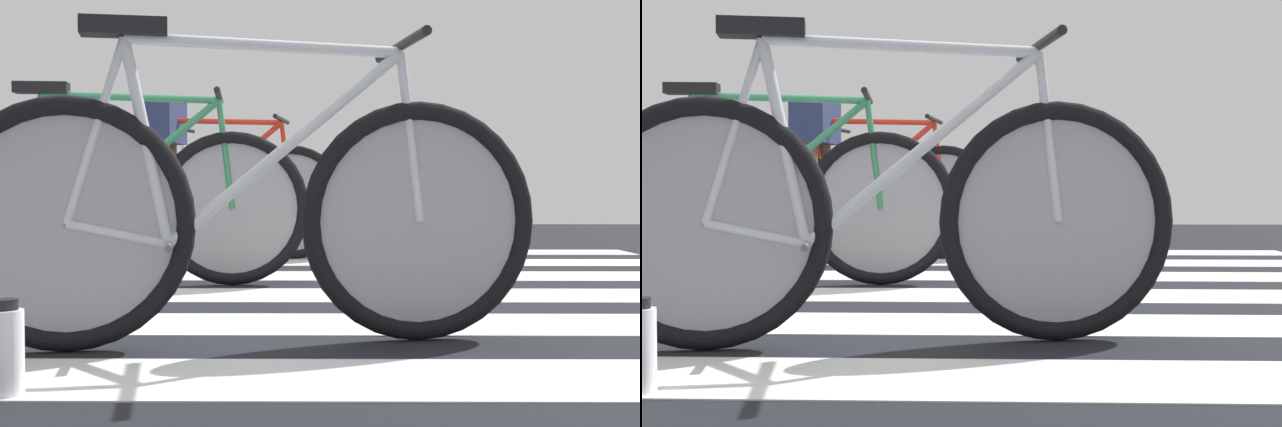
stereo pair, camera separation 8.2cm
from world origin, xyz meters
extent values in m
cube|color=black|center=(0.00, 0.00, 0.01)|extent=(18.00, 14.00, 0.02)
cube|color=silver|center=(0.11, -1.08, 0.02)|extent=(5.20, 0.44, 0.00)
cube|color=silver|center=(0.04, -0.28, 0.02)|extent=(5.20, 0.44, 0.00)
cube|color=silver|center=(-0.14, 0.46, 0.02)|extent=(5.20, 0.44, 0.00)
cube|color=silver|center=(-0.02, 1.21, 0.02)|extent=(5.20, 0.44, 0.00)
cube|color=silver|center=(-0.09, 1.97, 0.02)|extent=(5.20, 0.44, 0.00)
cube|color=silver|center=(-0.13, 2.74, 0.02)|extent=(5.20, 0.44, 0.00)
torus|color=black|center=(-0.34, -0.75, 0.38)|extent=(0.71, 0.19, 0.72)
torus|color=black|center=(0.67, -0.56, 0.38)|extent=(0.71, 0.19, 0.72)
cylinder|color=gray|center=(-0.34, -0.75, 0.38)|extent=(0.60, 0.12, 0.61)
cylinder|color=gray|center=(0.67, -0.56, 0.38)|extent=(0.60, 0.12, 0.61)
cylinder|color=#B4BAC3|center=(0.21, -0.64, 0.89)|extent=(0.79, 0.18, 0.05)
cylinder|color=#B4BAC3|center=(0.27, -0.63, 0.60)|extent=(0.70, 0.16, 0.59)
cylinder|color=#B4BAC3|center=(-0.12, -0.71, 0.61)|extent=(0.16, 0.06, 0.59)
cylinder|color=#B4BAC3|center=(-0.20, -0.72, 0.35)|extent=(0.29, 0.08, 0.09)
cylinder|color=#B4BAC3|center=(-0.26, -0.73, 0.64)|extent=(0.19, 0.06, 0.53)
cylinder|color=#B4BAC3|center=(0.64, -0.57, 0.63)|extent=(0.09, 0.04, 0.50)
cube|color=black|center=(-0.18, -0.72, 0.93)|extent=(0.25, 0.13, 0.05)
cylinder|color=black|center=(0.61, -0.57, 0.90)|extent=(0.12, 0.52, 0.03)
cylinder|color=#4C4C51|center=(-0.06, -0.70, 0.32)|extent=(0.08, 0.34, 0.02)
torus|color=black|center=(-1.07, 0.73, 0.38)|extent=(0.72, 0.12, 0.72)
torus|color=black|center=(-0.05, 0.83, 0.38)|extent=(0.72, 0.12, 0.72)
cylinder|color=gray|center=(-1.07, 0.73, 0.38)|extent=(0.61, 0.06, 0.61)
cylinder|color=gray|center=(-0.05, 0.83, 0.38)|extent=(0.61, 0.06, 0.61)
cylinder|color=#317F53|center=(-0.51, 0.78, 0.89)|extent=(0.80, 0.11, 0.05)
cylinder|color=#317F53|center=(-0.45, 0.79, 0.60)|extent=(0.70, 0.10, 0.59)
cylinder|color=#317F53|center=(-0.85, 0.75, 0.61)|extent=(0.16, 0.05, 0.59)
cylinder|color=#317F53|center=(-0.93, 0.74, 0.35)|extent=(0.29, 0.05, 0.09)
cylinder|color=#317F53|center=(-0.99, 0.74, 0.64)|extent=(0.19, 0.04, 0.53)
cylinder|color=#317F53|center=(-0.08, 0.82, 0.63)|extent=(0.09, 0.04, 0.50)
cube|color=black|center=(-0.91, 0.75, 0.93)|extent=(0.25, 0.11, 0.05)
cylinder|color=black|center=(-0.11, 0.82, 0.90)|extent=(0.08, 0.52, 0.03)
cylinder|color=#4C4C51|center=(-0.79, 0.76, 0.32)|extent=(0.05, 0.34, 0.02)
torus|color=black|center=(-0.85, 2.31, 0.38)|extent=(0.72, 0.13, 0.72)
torus|color=black|center=(0.16, 2.21, 0.38)|extent=(0.72, 0.13, 0.72)
cylinder|color=gray|center=(-0.85, 2.31, 0.38)|extent=(0.60, 0.07, 0.61)
cylinder|color=gray|center=(0.16, 2.21, 0.38)|extent=(0.60, 0.07, 0.61)
cylinder|color=red|center=(-0.29, 2.25, 0.89)|extent=(0.80, 0.11, 0.05)
cylinder|color=red|center=(-0.23, 2.24, 0.60)|extent=(0.70, 0.10, 0.59)
cylinder|color=red|center=(-0.63, 2.28, 0.61)|extent=(0.16, 0.05, 0.59)
cylinder|color=red|center=(-0.71, 2.29, 0.35)|extent=(0.29, 0.06, 0.09)
cylinder|color=red|center=(-0.77, 2.30, 0.64)|extent=(0.19, 0.04, 0.53)
cylinder|color=red|center=(0.13, 2.21, 0.63)|extent=(0.09, 0.04, 0.50)
cube|color=black|center=(-0.69, 2.29, 0.93)|extent=(0.25, 0.11, 0.05)
cylinder|color=black|center=(0.10, 2.21, 0.90)|extent=(0.08, 0.52, 0.03)
cylinder|color=#4C4C51|center=(-0.57, 2.28, 0.32)|extent=(0.05, 0.34, 0.02)
cylinder|color=brown|center=(-0.65, 2.43, 0.53)|extent=(0.11, 0.11, 0.92)
cylinder|color=brown|center=(-0.68, 2.15, 0.53)|extent=(0.11, 0.11, 0.92)
cube|color=#232C4F|center=(-0.66, 2.29, 0.89)|extent=(0.26, 0.43, 0.28)
cube|color=#2E2A4C|center=(-0.58, 2.42, 0.06)|extent=(0.27, 0.13, 0.07)
cube|color=#2E2A4C|center=(-0.61, 2.14, 0.06)|extent=(0.27, 0.13, 0.07)
torus|color=black|center=(-1.62, 3.29, 0.38)|extent=(0.71, 0.19, 0.72)
torus|color=black|center=(-0.62, 3.10, 0.38)|extent=(0.71, 0.19, 0.72)
cylinder|color=gray|center=(-1.62, 3.29, 0.38)|extent=(0.60, 0.12, 0.61)
cylinder|color=gray|center=(-0.62, 3.10, 0.38)|extent=(0.60, 0.12, 0.61)
cylinder|color=white|center=(-1.07, 3.19, 0.89)|extent=(0.79, 0.18, 0.05)
cylinder|color=white|center=(-1.01, 3.18, 0.60)|extent=(0.70, 0.16, 0.59)
cylinder|color=white|center=(-1.41, 3.25, 0.61)|extent=(0.16, 0.06, 0.59)
cylinder|color=white|center=(-1.49, 3.26, 0.35)|extent=(0.29, 0.08, 0.09)
cylinder|color=white|center=(-1.54, 3.28, 0.64)|extent=(0.19, 0.06, 0.53)
cylinder|color=white|center=(-0.65, 3.11, 0.63)|extent=(0.09, 0.04, 0.50)
cube|color=black|center=(-1.47, 3.26, 0.93)|extent=(0.25, 0.13, 0.05)
cylinder|color=black|center=(-0.68, 3.11, 0.90)|extent=(0.12, 0.52, 0.03)
cylinder|color=#4C4C51|center=(-1.35, 3.24, 0.32)|extent=(0.08, 0.34, 0.02)
camera|label=1|loc=(0.39, -3.09, 0.49)|focal=47.43mm
camera|label=2|loc=(0.47, -3.09, 0.49)|focal=47.43mm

